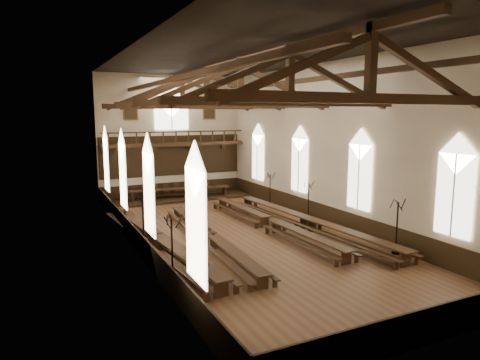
# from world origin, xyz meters

# --- Properties ---
(ground) EXTENTS (26.00, 26.00, 0.00)m
(ground) POSITION_xyz_m (0.00, 0.00, 0.00)
(ground) COLOR brown
(ground) RESTS_ON ground
(room_walls) EXTENTS (26.00, 26.00, 26.00)m
(room_walls) POSITION_xyz_m (0.00, 0.00, 6.46)
(room_walls) COLOR beige
(room_walls) RESTS_ON ground
(wainscot_band) EXTENTS (12.00, 26.00, 1.20)m
(wainscot_band) POSITION_xyz_m (0.00, 0.00, 0.60)
(wainscot_band) COLOR black
(wainscot_band) RESTS_ON ground
(side_windows) EXTENTS (11.85, 19.80, 4.50)m
(side_windows) POSITION_xyz_m (-0.00, -0.00, 3.74)
(side_windows) COLOR white
(side_windows) RESTS_ON room_walls
(end_window) EXTENTS (2.80, 0.12, 3.80)m
(end_window) POSITION_xyz_m (0.00, 12.90, 7.22)
(end_window) COLOR white
(end_window) RESTS_ON room_walls
(minstrels_gallery) EXTENTS (11.80, 1.24, 3.70)m
(minstrels_gallery) POSITION_xyz_m (0.00, 12.66, 3.91)
(minstrels_gallery) COLOR #3D2513
(minstrels_gallery) RESTS_ON room_walls
(portraits) EXTENTS (7.75, 0.09, 1.45)m
(portraits) POSITION_xyz_m (0.00, 12.90, 7.10)
(portraits) COLOR brown
(portraits) RESTS_ON room_walls
(roof_trusses) EXTENTS (11.70, 25.70, 2.80)m
(roof_trusses) POSITION_xyz_m (0.00, -0.00, 8.22)
(roof_trusses) COLOR #3D2513
(roof_trusses) RESTS_ON room_walls
(refectory_row_a) EXTENTS (2.23, 14.75, 0.78)m
(refectory_row_a) POSITION_xyz_m (-4.94, -0.22, 0.57)
(refectory_row_a) COLOR #3D2513
(refectory_row_a) RESTS_ON ground
(refectory_row_b) EXTENTS (1.64, 13.64, 0.66)m
(refectory_row_b) POSITION_xyz_m (-2.18, -0.71, 0.48)
(refectory_row_b) COLOR #3D2513
(refectory_row_b) RESTS_ON ground
(refectory_row_c) EXTENTS (1.64, 14.14, 0.72)m
(refectory_row_c) POSITION_xyz_m (2.14, 0.32, 0.52)
(refectory_row_c) COLOR #3D2513
(refectory_row_c) RESTS_ON ground
(refectory_row_d) EXTENTS (2.08, 14.95, 0.80)m
(refectory_row_d) POSITION_xyz_m (4.09, -0.77, 0.58)
(refectory_row_d) COLOR #3D2513
(refectory_row_d) RESTS_ON ground
(dais) EXTENTS (11.40, 2.77, 0.18)m
(dais) POSITION_xyz_m (0.10, 11.40, 0.09)
(dais) COLOR black
(dais) RESTS_ON ground
(high_table) EXTENTS (8.17, 1.82, 0.76)m
(high_table) POSITION_xyz_m (0.10, 11.40, 0.83)
(high_table) COLOR #3D2513
(high_table) RESTS_ON dais
(high_chairs) EXTENTS (5.87, 0.47, 1.05)m
(high_chairs) POSITION_xyz_m (0.10, 12.20, 0.76)
(high_chairs) COLOR #3D2513
(high_chairs) RESTS_ON dais
(candelabrum_left_near) EXTENTS (0.85, 0.87, 2.90)m
(candelabrum_left_near) POSITION_xyz_m (-5.55, -5.13, 0.88)
(candelabrum_left_near) COLOR black
(candelabrum_left_near) RESTS_ON ground
(candelabrum_left_mid) EXTENTS (0.78, 0.84, 2.77)m
(candelabrum_left_mid) POSITION_xyz_m (-5.55, -0.09, 0.84)
(candelabrum_left_mid) COLOR black
(candelabrum_left_mid) RESTS_ON ground
(candelabrum_left_far) EXTENTS (0.76, 0.71, 2.51)m
(candelabrum_left_far) POSITION_xyz_m (-5.55, 4.79, 0.76)
(candelabrum_left_far) COLOR black
(candelabrum_left_far) RESTS_ON ground
(candelabrum_right_near) EXTENTS (0.79, 0.84, 2.78)m
(candelabrum_right_near) POSITION_xyz_m (5.55, -6.25, 0.84)
(candelabrum_right_near) COLOR black
(candelabrum_right_near) RESTS_ON ground
(candelabrum_right_mid) EXTENTS (0.72, 0.79, 2.57)m
(candelabrum_right_mid) POSITION_xyz_m (5.55, 1.29, 0.78)
(candelabrum_right_mid) COLOR black
(candelabrum_right_mid) RESTS_ON ground
(candelabrum_right_far) EXTENTS (0.75, 0.74, 2.51)m
(candelabrum_right_far) POSITION_xyz_m (5.55, 6.33, 0.76)
(candelabrum_right_far) COLOR black
(candelabrum_right_far) RESTS_ON ground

